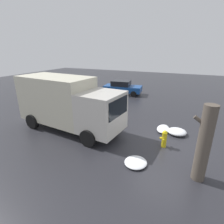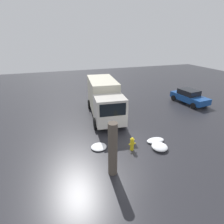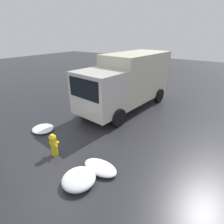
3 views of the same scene
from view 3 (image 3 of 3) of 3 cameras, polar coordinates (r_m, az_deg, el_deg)
The scene contains 6 objects.
ground_plane at distance 7.15m, azimuth -18.05°, elevation -13.06°, with size 60.00×60.00×0.00m, color #28282D.
fire_hydrant at distance 6.89m, azimuth -18.52°, elevation -9.97°, with size 0.35×0.44×0.90m.
delivery_truck at distance 10.49m, azimuth 5.23°, elevation 10.42°, with size 6.73×3.04×3.15m.
snow_pile_by_hydrant at distance 5.77m, azimuth -10.77°, elevation -20.64°, with size 1.06×1.01×0.33m.
snow_pile_curbside at distance 8.90m, azimuth -21.62°, elevation -5.08°, with size 0.96×1.02×0.17m.
snow_pile_by_tree at distance 6.13m, azimuth -3.89°, elevation -17.61°, with size 0.71×1.25×0.22m.
Camera 3 is at (-3.19, -4.83, 4.20)m, focal length 28.00 mm.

